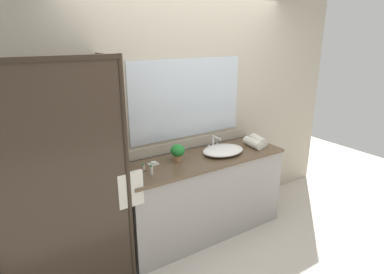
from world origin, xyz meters
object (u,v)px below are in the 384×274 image
Objects in this scene: potted_plant at (178,151)px; soap_dish at (153,163)px; rolled_towel_near_edge at (258,140)px; amenity_bottle_shampoo at (151,170)px; faucet at (214,145)px; rolled_towel_middle at (253,143)px; amenity_bottle_body_wash at (143,168)px; sink_basin at (223,150)px.

potted_plant reaches higher than soap_dish.
potted_plant is 0.72× the size of rolled_towel_near_edge.
faucet is at bearing 14.90° from amenity_bottle_shampoo.
potted_plant is (-0.51, -0.08, 0.05)m from faucet.
rolled_towel_middle is at bearing -24.49° from faucet.
rolled_towel_near_edge reaches higher than soap_dish.
amenity_bottle_shampoo is at bearing -177.95° from rolled_towel_middle.
faucet is 0.46m from rolled_towel_middle.
soap_dish is at bearing 172.58° from rolled_towel_middle.
soap_dish is 1.20× the size of amenity_bottle_body_wash.
rolled_towel_middle reaches higher than amenity_bottle_body_wash.
sink_basin is 4.72× the size of soap_dish.
potted_plant reaches higher than amenity_bottle_body_wash.
faucet is 0.55m from rolled_towel_near_edge.
amenity_bottle_shampoo reaches higher than soap_dish.
rolled_towel_near_edge is (0.53, -0.16, -0.00)m from faucet.
amenity_bottle_body_wash is (-0.16, -0.11, 0.03)m from soap_dish.
amenity_bottle_body_wash is 1.45m from rolled_towel_near_edge.
potted_plant reaches higher than faucet.
sink_basin is 0.93m from amenity_bottle_body_wash.
faucet is 0.52m from potted_plant.
amenity_bottle_body_wash is at bearing -144.64° from soap_dish.
potted_plant is at bearing 170.06° from sink_basin.
potted_plant is at bearing -171.34° from faucet.
sink_basin is at bearing -90.00° from faucet.
sink_basin is 2.73× the size of potted_plant.
faucet reaches higher than rolled_towel_near_edge.
amenity_bottle_body_wash is (-0.41, -0.07, -0.06)m from potted_plant.
rolled_towel_middle reaches higher than sink_basin.
sink_basin is 0.17m from faucet.
amenity_bottle_body_wash is at bearing 179.56° from rolled_towel_near_edge.
potted_plant is 0.41m from amenity_bottle_shampoo.
sink_basin is 1.82× the size of rolled_towel_middle.
faucet reaches higher than rolled_towel_middle.
potted_plant is 1.91× the size of amenity_bottle_shampoo.
soap_dish is 0.42× the size of rolled_towel_near_edge.
amenity_bottle_shampoo is (-0.89, -0.07, 0.01)m from sink_basin.
rolled_towel_middle is (1.34, -0.04, 0.01)m from amenity_bottle_body_wash.
soap_dish is at bearing 59.12° from amenity_bottle_shampoo.
faucet reaches higher than soap_dish.
amenity_bottle_shampoo is (-0.12, -0.20, 0.03)m from soap_dish.
amenity_bottle_shampoo is 1.42m from rolled_towel_near_edge.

